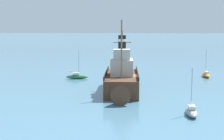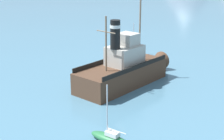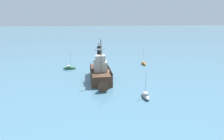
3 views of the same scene
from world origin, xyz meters
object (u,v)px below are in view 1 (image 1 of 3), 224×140
sailboat_grey (191,111)px  sailboat_orange (206,75)px  old_tugboat (122,79)px  sailboat_green (77,76)px

sailboat_grey → sailboat_orange: (-7.38, -25.94, 0.00)m
sailboat_grey → old_tugboat: bearing=-57.3°
sailboat_green → sailboat_orange: 22.76m
sailboat_green → sailboat_grey: 27.59m
sailboat_green → old_tugboat: bearing=124.1°
sailboat_green → sailboat_grey: same height
sailboat_grey → sailboat_green: bearing=-56.6°
sailboat_grey → sailboat_orange: same height
sailboat_orange → old_tugboat: bearing=44.4°
sailboat_grey → sailboat_orange: size_ratio=1.00×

